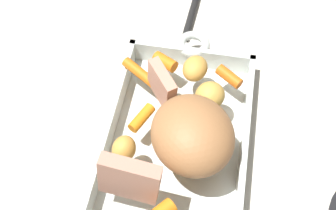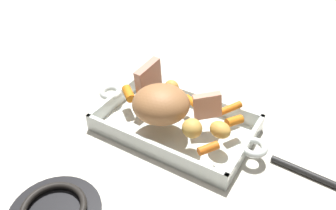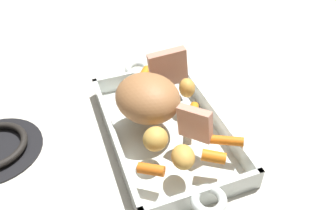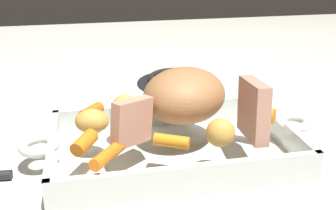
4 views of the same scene
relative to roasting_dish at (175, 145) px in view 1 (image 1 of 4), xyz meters
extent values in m
plane|color=silver|center=(0.00, 0.00, -0.01)|extent=(2.23, 2.23, 0.00)
cube|color=silver|center=(0.00, 0.00, -0.01)|extent=(0.37, 0.22, 0.01)
cube|color=silver|center=(0.00, 0.11, 0.01)|extent=(0.37, 0.01, 0.04)
cube|color=silver|center=(0.00, -0.11, 0.01)|extent=(0.37, 0.01, 0.04)
cube|color=silver|center=(-0.18, 0.00, 0.01)|extent=(0.01, 0.22, 0.04)
torus|color=silver|center=(-0.20, 0.00, 0.02)|extent=(0.06, 0.06, 0.02)
ellipsoid|color=#A66F42|center=(0.02, 0.03, 0.07)|extent=(0.17, 0.17, 0.08)
cube|color=tan|center=(0.11, -0.05, 0.07)|extent=(0.03, 0.09, 0.09)
cube|color=tan|center=(-0.07, -0.03, 0.06)|extent=(0.07, 0.06, 0.07)
cylinder|color=orange|center=(-0.13, -0.04, 0.04)|extent=(0.04, 0.05, 0.02)
cylinder|color=orange|center=(-0.01, -0.06, 0.04)|extent=(0.05, 0.04, 0.02)
cylinder|color=orange|center=(-0.12, 0.07, 0.04)|extent=(0.04, 0.05, 0.02)
cylinder|color=orange|center=(-0.10, -0.08, 0.04)|extent=(0.05, 0.07, 0.02)
ellipsoid|color=gold|center=(-0.07, 0.04, 0.05)|extent=(0.07, 0.07, 0.04)
ellipsoid|color=gold|center=(0.05, -0.07, 0.05)|extent=(0.05, 0.04, 0.04)
ellipsoid|color=gold|center=(-0.12, 0.01, 0.05)|extent=(0.06, 0.05, 0.04)
cylinder|color=black|center=(-0.33, -0.02, -0.01)|extent=(0.20, 0.02, 0.01)
camera|label=1|loc=(0.37, 0.05, 0.64)|focal=49.64mm
camera|label=2|loc=(-0.32, 0.57, 0.56)|focal=37.53mm
camera|label=3|loc=(-0.47, 0.17, 0.49)|focal=36.30mm
camera|label=4|loc=(-0.12, -0.54, 0.30)|focal=43.09mm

